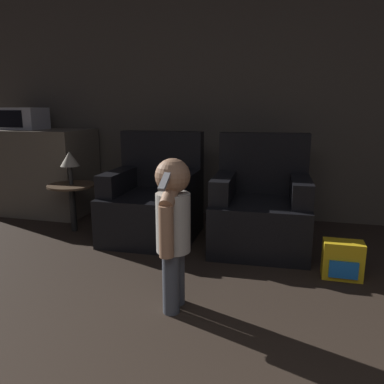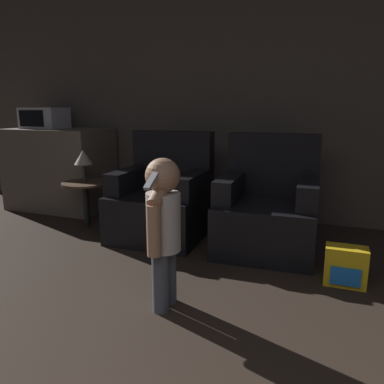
{
  "view_description": "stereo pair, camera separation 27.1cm",
  "coord_description": "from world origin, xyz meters",
  "px_view_note": "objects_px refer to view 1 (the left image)",
  "views": [
    {
      "loc": [
        0.27,
        0.38,
        1.19
      ],
      "look_at": [
        -0.4,
        2.94,
        0.6
      ],
      "focal_mm": 35.0,
      "sensor_mm": 36.0,
      "label": 1
    },
    {
      "loc": [
        0.53,
        0.47,
        1.19
      ],
      "look_at": [
        -0.4,
        2.94,
        0.6
      ],
      "focal_mm": 35.0,
      "sensor_mm": 36.0,
      "label": 2
    }
  ],
  "objects_px": {
    "armchair_right": "(261,209)",
    "person_toddler": "(173,223)",
    "armchair_left": "(154,202)",
    "microwave": "(22,118)",
    "lamp": "(70,160)",
    "toy_backpack": "(342,260)"
  },
  "relations": [
    {
      "from": "lamp",
      "to": "armchair_left",
      "type": "bearing_deg",
      "value": 4.04
    },
    {
      "from": "armchair_right",
      "to": "lamp",
      "type": "distance_m",
      "value": 1.85
    },
    {
      "from": "armchair_left",
      "to": "person_toddler",
      "type": "height_order",
      "value": "armchair_left"
    },
    {
      "from": "armchair_right",
      "to": "lamp",
      "type": "xyz_separation_m",
      "value": [
        -1.81,
        -0.06,
        0.38
      ]
    },
    {
      "from": "person_toddler",
      "to": "armchair_right",
      "type": "bearing_deg",
      "value": 161.45
    },
    {
      "from": "armchair_left",
      "to": "microwave",
      "type": "relative_size",
      "value": 1.97
    },
    {
      "from": "armchair_right",
      "to": "microwave",
      "type": "height_order",
      "value": "microwave"
    },
    {
      "from": "armchair_left",
      "to": "person_toddler",
      "type": "distance_m",
      "value": 1.36
    },
    {
      "from": "armchair_right",
      "to": "microwave",
      "type": "bearing_deg",
      "value": 167.38
    },
    {
      "from": "person_toddler",
      "to": "microwave",
      "type": "relative_size",
      "value": 1.86
    },
    {
      "from": "armchair_right",
      "to": "person_toddler",
      "type": "relative_size",
      "value": 1.06
    },
    {
      "from": "person_toddler",
      "to": "lamp",
      "type": "distance_m",
      "value": 1.82
    },
    {
      "from": "microwave",
      "to": "lamp",
      "type": "relative_size",
      "value": 1.54
    },
    {
      "from": "person_toddler",
      "to": "toy_backpack",
      "type": "distance_m",
      "value": 1.32
    },
    {
      "from": "armchair_right",
      "to": "lamp",
      "type": "height_order",
      "value": "armchair_right"
    },
    {
      "from": "person_toddler",
      "to": "lamp",
      "type": "height_order",
      "value": "person_toddler"
    },
    {
      "from": "armchair_right",
      "to": "person_toddler",
      "type": "distance_m",
      "value": 1.31
    },
    {
      "from": "armchair_right",
      "to": "microwave",
      "type": "relative_size",
      "value": 1.97
    },
    {
      "from": "toy_backpack",
      "to": "microwave",
      "type": "height_order",
      "value": "microwave"
    },
    {
      "from": "armchair_left",
      "to": "lamp",
      "type": "height_order",
      "value": "armchair_left"
    },
    {
      "from": "lamp",
      "to": "toy_backpack",
      "type": "bearing_deg",
      "value": -10.7
    },
    {
      "from": "lamp",
      "to": "microwave",
      "type": "bearing_deg",
      "value": 149.16
    }
  ]
}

